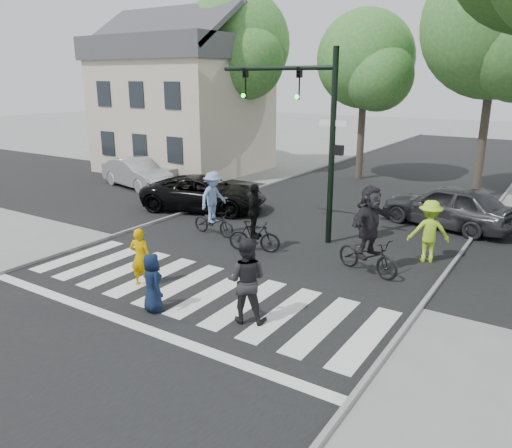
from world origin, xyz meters
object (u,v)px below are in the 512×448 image
at_px(car_suv, 204,193).
at_px(pedestrian_woman, 140,257).
at_px(car_silver, 137,173).
at_px(cyclist_left, 213,208).
at_px(car_grey, 449,206).
at_px(pedestrian_child, 152,283).
at_px(cyclist_mid, 254,224).
at_px(pedestrian_adult, 246,280).
at_px(cyclist_right, 369,235).
at_px(traffic_signal, 308,118).

bearing_deg(car_suv, pedestrian_woman, -170.67).
height_order(pedestrian_woman, car_silver, pedestrian_woman).
distance_m(cyclist_left, car_grey, 8.26).
relative_size(cyclist_left, car_grey, 0.47).
xyz_separation_m(pedestrian_child, cyclist_left, (-2.35, 5.31, 0.25)).
distance_m(pedestrian_woman, cyclist_mid, 3.87).
bearing_deg(pedestrian_adult, car_suv, -68.00).
xyz_separation_m(pedestrian_child, car_silver, (-10.15, 9.38, 0.02)).
relative_size(cyclist_right, car_suv, 0.49).
distance_m(traffic_signal, pedestrian_child, 7.40).
relative_size(cyclist_right, car_grey, 0.53).
bearing_deg(car_grey, cyclist_left, -38.15).
distance_m(pedestrian_child, car_grey, 11.29).
height_order(car_suv, car_silver, car_silver).
xyz_separation_m(pedestrian_adult, car_suv, (-6.73, 6.99, -0.27)).
bearing_deg(car_silver, cyclist_mid, -103.11).
bearing_deg(pedestrian_adult, cyclist_left, -67.98).
xyz_separation_m(cyclist_mid, cyclist_right, (3.54, 0.19, 0.22)).
relative_size(cyclist_mid, car_suv, 0.43).
relative_size(traffic_signal, car_suv, 1.22).
xyz_separation_m(cyclist_left, cyclist_right, (5.60, -0.47, 0.15)).
bearing_deg(pedestrian_adult, traffic_signal, -96.33).
relative_size(cyclist_left, cyclist_mid, 1.03).
height_order(cyclist_mid, car_silver, cyclist_mid).
height_order(pedestrian_child, cyclist_left, cyclist_left).
xyz_separation_m(pedestrian_woman, car_suv, (-3.39, 6.82, -0.08)).
height_order(pedestrian_adult, car_silver, pedestrian_adult).
bearing_deg(car_grey, cyclist_mid, -23.82).
bearing_deg(cyclist_left, car_silver, 152.44).
distance_m(pedestrian_child, pedestrian_adult, 2.19).
bearing_deg(cyclist_left, traffic_signal, 26.07).
distance_m(pedestrian_adult, cyclist_left, 6.34).
bearing_deg(car_silver, cyclist_left, -105.04).
relative_size(pedestrian_adult, car_suv, 0.39).
height_order(pedestrian_child, cyclist_right, cyclist_right).
height_order(cyclist_mid, cyclist_right, cyclist_right).
relative_size(pedestrian_woman, cyclist_mid, 0.72).
bearing_deg(cyclist_left, pedestrian_woman, -76.43).
bearing_deg(car_suv, cyclist_mid, -142.22).
distance_m(pedestrian_child, cyclist_left, 5.81).
bearing_deg(pedestrian_woman, cyclist_right, -157.85).
height_order(traffic_signal, pedestrian_adult, traffic_signal).
bearing_deg(cyclist_mid, traffic_signal, 70.91).
bearing_deg(cyclist_mid, cyclist_right, 3.01).
distance_m(pedestrian_adult, cyclist_mid, 4.56).
xyz_separation_m(pedestrian_child, car_suv, (-4.68, 7.73, -0.00)).
relative_size(cyclist_mid, car_silver, 0.49).
distance_m(pedestrian_adult, car_silver, 14.94).
relative_size(pedestrian_woman, cyclist_left, 0.70).
xyz_separation_m(car_silver, car_grey, (14.19, 1.16, 0.08)).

